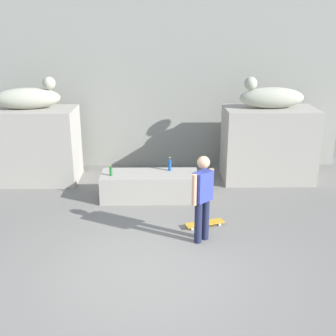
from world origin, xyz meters
name	(u,v)px	position (x,y,z in m)	size (l,w,h in m)	color
ground_plane	(145,272)	(0.00, 0.00, 0.00)	(40.00, 40.00, 0.00)	slate
facade_wall	(151,48)	(0.00, 5.83, 3.25)	(10.49, 0.60, 6.51)	gray
pedestal_left	(32,145)	(-3.02, 4.37, 0.94)	(2.28, 1.27, 1.88)	#A39E93
pedestal_right	(268,144)	(3.02, 4.37, 0.94)	(2.28, 1.27, 1.88)	#A39E93
statue_reclining_left	(29,97)	(-2.98, 4.38, 2.17)	(1.67, 0.79, 0.78)	#AFB19B
statue_reclining_right	(270,97)	(2.98, 4.37, 2.17)	(1.61, 0.58, 0.78)	#AFB19B
ledge_block	(150,186)	(0.00, 3.11, 0.31)	(2.23, 0.84, 0.62)	#A39E93
skater	(203,195)	(1.03, 1.06, 0.92)	(0.42, 0.39, 1.67)	#1E233F
skateboard	(205,223)	(1.15, 1.64, 0.06)	(0.82, 0.44, 0.08)	gold
bottle_green	(111,171)	(-0.87, 2.98, 0.72)	(0.06, 0.06, 0.25)	#1E722D
bottle_blue	(170,165)	(0.47, 3.31, 0.75)	(0.08, 0.08, 0.33)	#194C99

